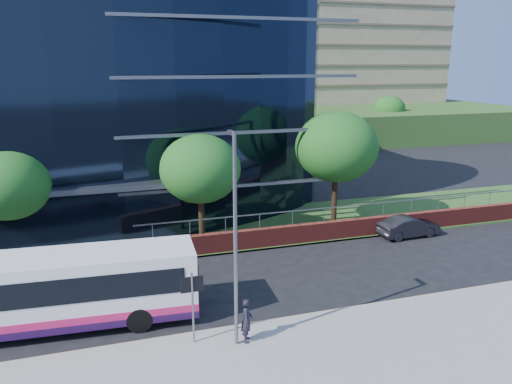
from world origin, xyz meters
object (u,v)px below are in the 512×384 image
object	(u,v)px
tree_dist_f	(389,109)
tree_far_b	(9,185)
city_bus	(56,290)
tree_far_d	(336,147)
tree_dist_e	(286,111)
pedestrian	(247,320)
streetlight_east	(235,235)
parked_car	(409,227)
tree_far_c	(200,169)
street_sign	(192,293)

from	to	relation	value
tree_dist_f	tree_far_b	bearing A→B (deg)	-142.92
tree_far_b	city_bus	world-z (taller)	tree_far_b
tree_far_d	tree_dist_e	size ratio (longest dim) A/B	1.14
tree_far_b	pedestrian	distance (m)	15.29
tree_dist_e	streetlight_east	bearing A→B (deg)	-113.11
tree_dist_e	city_bus	size ratio (longest dim) A/B	0.57
parked_car	pedestrian	distance (m)	15.55
tree_far_b	pedestrian	bearing A→B (deg)	-50.94
tree_dist_e	pedestrian	size ratio (longest dim) A/B	3.72
tree_far_c	tree_dist_f	world-z (taller)	tree_far_c
streetlight_east	tree_far_d	bearing A→B (deg)	50.60
tree_far_d	tree_dist_e	bearing A→B (deg)	75.07
pedestrian	tree_far_d	bearing A→B (deg)	-19.63
tree_far_d	streetlight_east	xyz separation A→B (m)	(-10.00, -12.17, -0.75)
tree_far_c	city_bus	size ratio (longest dim) A/B	0.57
street_sign	tree_far_d	xyz separation A→B (m)	(11.50, 11.59, 3.04)
tree_far_c	parked_car	size ratio (longest dim) A/B	1.68
street_sign	pedestrian	distance (m)	2.29
tree_far_b	streetlight_east	world-z (taller)	streetlight_east
tree_far_c	tree_dist_f	size ratio (longest dim) A/B	1.08
tree_far_c	street_sign	bearing A→B (deg)	-103.29
tree_far_c	pedestrian	world-z (taller)	tree_far_c
tree_far_d	tree_dist_e	world-z (taller)	tree_far_d
street_sign	pedestrian	bearing A→B (deg)	-15.31
tree_far_c	tree_dist_e	world-z (taller)	same
tree_far_b	tree_far_c	size ratio (longest dim) A/B	0.93
tree_far_b	parked_car	bearing A→B (deg)	-7.64
tree_far_d	parked_car	size ratio (longest dim) A/B	1.92
tree_dist_f	streetlight_east	distance (m)	55.74
tree_far_d	tree_dist_f	distance (m)	40.01
streetlight_east	parked_car	distance (m)	16.38
tree_far_b	tree_dist_f	bearing A→B (deg)	37.08
tree_far_c	parked_car	world-z (taller)	tree_far_c
streetlight_east	city_bus	world-z (taller)	streetlight_east
tree_far_d	parked_car	bearing A→B (deg)	-46.13
tree_far_c	tree_dist_e	distance (m)	35.36
streetlight_east	pedestrian	xyz separation A→B (m)	(0.43, 0.06, -3.42)
tree_dist_e	streetlight_east	world-z (taller)	streetlight_east
tree_far_c	city_bus	xyz separation A→B (m)	(-7.44, -7.61, -2.92)
streetlight_east	parked_car	bearing A→B (deg)	32.98
tree_far_d	streetlight_east	bearing A→B (deg)	-129.40
tree_dist_e	city_bus	world-z (taller)	tree_dist_e
city_bus	street_sign	bearing A→B (deg)	-27.55
tree_far_c	tree_far_d	xyz separation A→B (m)	(9.00, 1.00, 0.65)
parked_car	pedestrian	world-z (taller)	pedestrian
tree_far_d	tree_dist_f	bearing A→B (deg)	53.13
parked_car	tree_far_c	bearing A→B (deg)	75.51
tree_far_b	tree_dist_f	size ratio (longest dim) A/B	1.00
tree_dist_e	tree_far_c	bearing A→B (deg)	-118.74
street_sign	tree_dist_e	bearing A→B (deg)	64.88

